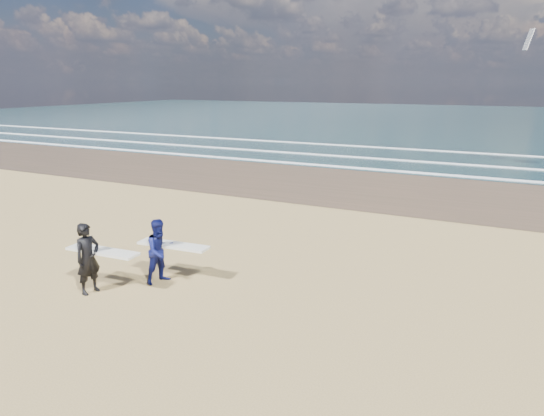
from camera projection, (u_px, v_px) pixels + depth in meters
The scene contains 2 objects.
surfer_near at pixel (89, 258), 13.26m from camera, with size 2.22×1.06×2.00m.
surfer_far at pixel (161, 251), 13.98m from camera, with size 2.23×1.24×1.90m.
Camera 1 is at (10.39, -8.70, 5.68)m, focal length 32.00 mm.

